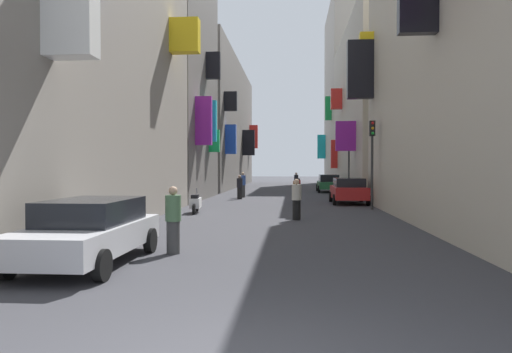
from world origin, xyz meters
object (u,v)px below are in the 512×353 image
scooter_white (196,203)px  traffic_light_far_corner (349,153)px  traffic_light_near_corner (372,149)px  scooter_red (298,182)px  parked_car_red (349,190)px  pedestrian_near_left (240,187)px  parked_car_silver (89,230)px  scooter_orange (296,183)px  pedestrian_crossing (243,185)px  pedestrian_mid_street (173,220)px  pedestrian_far_away (297,200)px  parked_car_green (329,183)px  pedestrian_near_right (296,181)px

scooter_white → traffic_light_far_corner: bearing=55.6°
traffic_light_near_corner → scooter_red: bearing=96.8°
parked_car_red → pedestrian_near_left: size_ratio=2.54×
scooter_red → parked_car_silver: bearing=-96.8°
scooter_orange → pedestrian_crossing: pedestrian_crossing is taller
parked_car_red → traffic_light_near_corner: 4.37m
parked_car_red → traffic_light_far_corner: size_ratio=0.88×
pedestrian_mid_street → traffic_light_near_corner: bearing=61.1°
parked_car_silver → pedestrian_far_away: bearing=62.6°
parked_car_green → pedestrian_mid_street: size_ratio=2.63×
scooter_orange → traffic_light_near_corner: traffic_light_near_corner is taller
scooter_red → pedestrian_mid_street: size_ratio=1.15×
traffic_light_far_corner → pedestrian_far_away: bearing=-104.5°
pedestrian_mid_street → pedestrian_crossing: bearing=91.5°
pedestrian_crossing → parked_car_silver: bearing=-92.5°
pedestrian_crossing → traffic_light_far_corner: 7.76m
parked_car_silver → scooter_white: bearing=90.2°
scooter_white → pedestrian_crossing: pedestrian_crossing is taller
parked_car_green → pedestrian_mid_street: pedestrian_mid_street is taller
parked_car_silver → traffic_light_far_corner: size_ratio=0.97×
parked_car_silver → pedestrian_near_left: (0.92, 20.45, 0.04)m
parked_car_red → pedestrian_near_right: (-2.90, 15.42, 0.02)m
parked_car_red → pedestrian_mid_street: (-6.08, -16.01, 0.04)m
parked_car_green → traffic_light_far_corner: bearing=-81.7°
parked_car_red → scooter_white: bearing=-141.1°
scooter_white → traffic_light_near_corner: size_ratio=0.44×
pedestrian_near_right → traffic_light_far_corner: (3.62, -9.38, 2.28)m
scooter_white → scooter_red: (4.98, 30.52, -0.00)m
pedestrian_mid_street → traffic_light_far_corner: traffic_light_far_corner is taller
parked_car_silver → pedestrian_mid_street: size_ratio=2.69×
parked_car_green → pedestrian_mid_street: (-5.88, -28.41, 0.05)m
scooter_orange → pedestrian_mid_street: bearing=-95.0°
traffic_light_near_corner → traffic_light_far_corner: traffic_light_far_corner is taller
scooter_red → pedestrian_mid_street: 40.53m
parked_car_green → traffic_light_far_corner: traffic_light_far_corner is taller
scooter_orange → parked_car_silver: bearing=-97.2°
pedestrian_near_right → scooter_orange: bearing=90.2°
pedestrian_far_away → traffic_light_far_corner: bearing=75.5°
scooter_orange → traffic_light_far_corner: traffic_light_far_corner is taller
scooter_orange → scooter_white: size_ratio=1.03×
parked_car_silver → traffic_light_far_corner: (8.31, 23.34, 2.33)m
pedestrian_crossing → pedestrian_mid_street: bearing=-88.5°
scooter_red → pedestrian_far_away: pedestrian_far_away is taller
pedestrian_near_left → pedestrian_near_right: 12.83m
pedestrian_mid_street → pedestrian_near_right: bearing=84.2°
scooter_white → pedestrian_far_away: size_ratio=1.18×
scooter_red → pedestrian_crossing: 19.91m
pedestrian_crossing → pedestrian_far_away: pedestrian_crossing is taller
scooter_white → pedestrian_far_away: 5.18m
parked_car_green → pedestrian_crossing: size_ratio=2.45×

